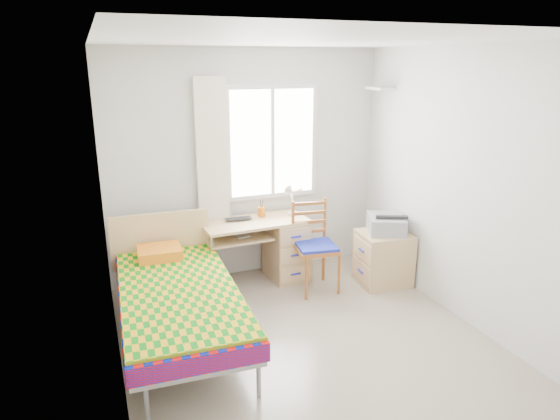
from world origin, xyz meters
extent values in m
plane|color=#BCAD93|center=(0.00, 0.00, 0.00)|extent=(3.50, 3.50, 0.00)
plane|color=white|center=(0.00, 0.00, 2.60)|extent=(3.50, 3.50, 0.00)
plane|color=silver|center=(0.00, 1.75, 1.30)|extent=(3.20, 0.00, 3.20)
plane|color=silver|center=(-1.60, 0.00, 1.30)|extent=(0.00, 3.50, 3.50)
plane|color=silver|center=(1.60, 0.00, 1.30)|extent=(0.00, 3.50, 3.50)
cube|color=white|center=(0.30, 1.73, 1.55)|extent=(1.10, 0.04, 1.30)
cube|color=white|center=(0.30, 1.72, 1.55)|extent=(1.00, 0.02, 1.20)
cube|color=white|center=(0.30, 1.72, 1.55)|extent=(0.04, 0.02, 1.20)
cube|color=#F5E8CA|center=(-0.42, 1.68, 1.45)|extent=(0.35, 0.05, 1.70)
cube|color=white|center=(1.49, 1.40, 2.15)|extent=(0.20, 0.32, 0.03)
cube|color=#94989C|center=(-1.07, 0.41, 0.36)|extent=(1.04, 2.17, 0.06)
cube|color=red|center=(-1.07, 0.41, 0.45)|extent=(1.08, 2.19, 0.15)
cube|color=gold|center=(-1.07, 0.39, 0.53)|extent=(1.06, 2.07, 0.03)
cube|color=tan|center=(-1.07, 1.45, 0.64)|extent=(1.02, 0.09, 0.59)
cube|color=orange|center=(-1.12, 1.18, 0.60)|extent=(0.44, 0.38, 0.11)
cylinder|color=#94989C|center=(-1.48, -0.56, 0.17)|extent=(0.04, 0.04, 0.34)
cylinder|color=#94989C|center=(-0.66, 1.38, 0.17)|extent=(0.04, 0.04, 0.34)
cube|color=tan|center=(-0.03, 1.41, 0.73)|extent=(1.21, 0.60, 0.03)
cube|color=tan|center=(0.36, 1.41, 0.36)|extent=(0.44, 0.54, 0.71)
cube|color=tan|center=(-0.24, 1.41, 0.57)|extent=(0.74, 0.54, 0.02)
cylinder|color=#94989C|center=(-0.58, 1.19, 0.36)|extent=(0.03, 0.03, 0.71)
cylinder|color=#94989C|center=(-0.58, 1.63, 0.36)|extent=(0.03, 0.03, 0.71)
cube|color=#9A5F1D|center=(0.53, 0.98, 0.48)|extent=(0.49, 0.49, 0.04)
cube|color=#1B2798|center=(0.53, 0.98, 0.52)|extent=(0.46, 0.46, 0.04)
cube|color=#9A5F1D|center=(0.53, 1.18, 0.78)|extent=(0.39, 0.09, 0.43)
cylinder|color=#9A5F1D|center=(0.33, 0.79, 0.24)|extent=(0.03, 0.03, 0.48)
cylinder|color=#9A5F1D|center=(0.72, 1.18, 0.49)|extent=(0.04, 0.04, 0.99)
cube|color=tan|center=(1.32, 0.86, 0.30)|extent=(0.59, 0.54, 0.60)
cube|color=tan|center=(1.04, 0.86, 0.44)|extent=(0.05, 0.45, 0.22)
cube|color=tan|center=(1.04, 0.86, 0.19)|extent=(0.05, 0.45, 0.22)
cube|color=#919398|center=(1.35, 0.90, 0.69)|extent=(0.53, 0.56, 0.18)
cube|color=black|center=(1.35, 0.90, 0.79)|extent=(0.43, 0.46, 0.02)
imported|color=black|center=(-0.20, 1.45, 0.75)|extent=(0.31, 0.21, 0.02)
cylinder|color=orange|center=(0.10, 1.54, 0.79)|extent=(0.11, 0.11, 0.11)
cylinder|color=white|center=(0.45, 1.47, 0.76)|extent=(0.10, 0.10, 0.03)
cylinder|color=white|center=(0.45, 1.47, 0.90)|extent=(0.02, 0.12, 0.27)
cylinder|color=white|center=(0.43, 1.39, 1.04)|extent=(0.13, 0.24, 0.11)
cone|color=white|center=(0.35, 1.29, 1.07)|extent=(0.14, 0.15, 0.13)
imported|color=gray|center=(-0.27, 1.41, 0.59)|extent=(0.19, 0.23, 0.02)
camera|label=1|loc=(-1.67, -3.63, 2.44)|focal=32.00mm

